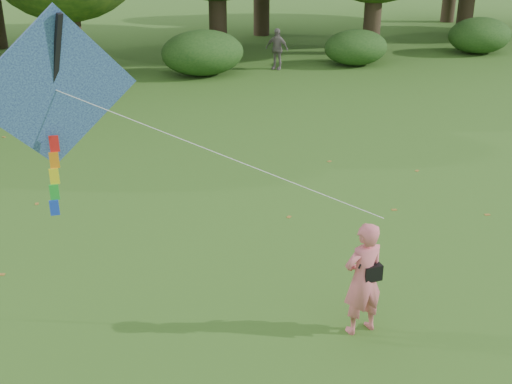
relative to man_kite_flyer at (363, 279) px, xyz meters
name	(u,v)px	position (x,y,z in m)	size (l,w,h in m)	color
ground	(335,312)	(-0.12, 0.61, -0.95)	(100.00, 100.00, 0.00)	#265114
man_kite_flyer	(363,279)	(0.00, 0.00, 0.00)	(0.70, 0.46, 1.91)	#E06972
bystander_right	(277,49)	(6.22, 18.47, -0.07)	(1.04, 0.43, 1.77)	slate
crossbody_bag	(371,271)	(0.12, -0.03, 0.13)	(0.43, 0.20, 0.73)	black
flying_kite	(55,92)	(-4.10, 2.14, 2.81)	(5.61, 2.62, 3.25)	#2739AC
shrub_band	(114,63)	(-0.84, 18.21, -0.10)	(39.15, 3.22, 1.88)	#264919
fallen_leaves	(252,201)	(0.17, 5.41, -0.95)	(10.43, 15.89, 0.01)	olive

